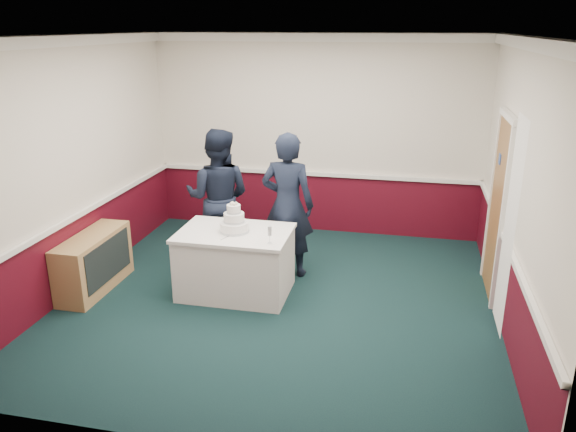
% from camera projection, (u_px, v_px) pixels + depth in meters
% --- Properties ---
extents(ground, '(5.00, 5.00, 0.00)m').
position_uv_depth(ground, '(279.00, 300.00, 6.67)').
color(ground, '#122C29').
rests_on(ground, ground).
extents(room_shell, '(5.00, 5.00, 3.00)m').
position_uv_depth(room_shell, '(296.00, 127.00, 6.58)').
color(room_shell, silver).
rests_on(room_shell, ground).
extents(sideboard, '(0.41, 1.20, 0.70)m').
position_uv_depth(sideboard, '(94.00, 262.00, 6.85)').
color(sideboard, '#A0844E').
rests_on(sideboard, ground).
extents(cake_table, '(1.32, 0.92, 0.79)m').
position_uv_depth(cake_table, '(235.00, 262.00, 6.74)').
color(cake_table, white).
rests_on(cake_table, ground).
extents(wedding_cake, '(0.35, 0.35, 0.36)m').
position_uv_depth(wedding_cake, '(234.00, 223.00, 6.58)').
color(wedding_cake, white).
rests_on(wedding_cake, cake_table).
extents(cake_knife, '(0.09, 0.21, 0.00)m').
position_uv_depth(cake_knife, '(227.00, 237.00, 6.44)').
color(cake_knife, silver).
rests_on(cake_knife, cake_table).
extents(champagne_flute, '(0.05, 0.05, 0.21)m').
position_uv_depth(champagne_flute, '(270.00, 232.00, 6.21)').
color(champagne_flute, silver).
rests_on(champagne_flute, cake_table).
extents(person_man, '(0.93, 0.74, 1.84)m').
position_uv_depth(person_man, '(218.00, 197.00, 7.47)').
color(person_man, black).
rests_on(person_man, ground).
extents(person_woman, '(0.71, 0.49, 1.87)m').
position_uv_depth(person_woman, '(288.00, 205.00, 7.11)').
color(person_woman, black).
rests_on(person_woman, ground).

